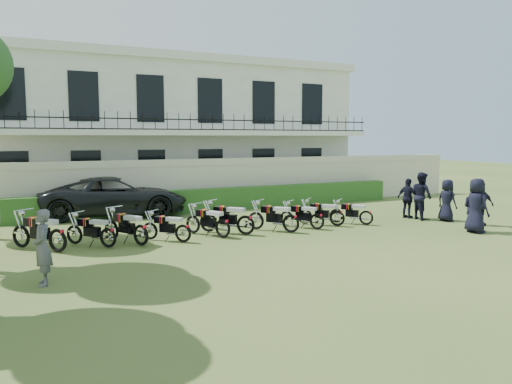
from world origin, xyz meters
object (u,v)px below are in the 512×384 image
Objects in this scene: motorcycle_5 at (246,220)px; motorcycle_6 at (291,219)px; inspector at (42,248)px; suv at (115,196)px; officer_2 at (481,204)px; motorcycle_9 at (366,214)px; motorcycle_0 at (57,235)px; officer_5 at (408,198)px; motorcycle_4 at (223,224)px; officer_1 at (474,208)px; motorcycle_7 at (317,217)px; officer_0 at (476,206)px; motorcycle_2 at (141,230)px; officer_3 at (447,200)px; motorcycle_3 at (183,229)px; motorcycle_8 at (337,215)px; motorcycle_1 at (108,233)px.

motorcycle_5 reaches higher than motorcycle_6.
inspector is (-7.98, -2.80, 0.36)m from motorcycle_6.
officer_2 is (11.78, -8.41, -0.01)m from suv.
motorcycle_9 is (4.87, -0.22, -0.10)m from motorcycle_5.
inspector reaches higher than motorcycle_5.
motorcycle_9 is 11.67m from inspector.
officer_5 is at bearing -37.68° from motorcycle_0.
motorcycle_4 is 8.80m from officer_1.
officer_0 is (4.62, -2.86, 0.50)m from motorcycle_7.
officer_1 is (2.64, -2.57, 0.40)m from motorcycle_9.
motorcycle_2 reaches higher than motorcycle_7.
officer_3 is (0.80, 1.95, 0.00)m from officer_1.
officer_2 is 2.80m from officer_5.
motorcycle_9 is (2.15, -0.05, -0.02)m from motorcycle_7.
inspector is at bearing 90.94° from officer_0.
motorcycle_2 is at bearing 140.52° from motorcycle_9.
motorcycle_2 is at bearing -42.87° from motorcycle_0.
motorcycle_3 is 0.97× the size of motorcycle_8.
motorcycle_9 is at bearing -43.33° from motorcycle_5.
motorcycle_5 is 0.99× the size of officer_1.
motorcycle_6 is at bearing 82.67° from officer_5.
officer_2 is 0.99× the size of officer_3.
officer_3 is at bearing -32.59° from motorcycle_4.
officer_1 is (4.79, -2.62, 0.38)m from motorcycle_7.
motorcycle_0 reaches higher than motorcycle_8.
motorcycle_3 is 11.09m from officer_2.
officer_3 is (6.74, -0.53, 0.33)m from motorcycle_6.
officer_0 is (7.34, -3.02, 0.42)m from motorcycle_5.
officer_2 is at bearing -37.60° from motorcycle_2.
motorcycle_3 is 2.26m from motorcycle_5.
officer_0 is 1.15× the size of officer_1.
officer_2 reaches higher than motorcycle_0.
motorcycle_0 is 1.40m from motorcycle_1.
suv reaches higher than motorcycle_7.
officer_1 is (13.38, -2.84, 0.29)m from motorcycle_0.
officer_5 is at bearing -1.69° from officer_0.
motorcycle_3 is 6.55m from suv.
officer_1 reaches higher than motorcycle_1.
officer_0 is (2.47, -2.81, 0.52)m from motorcycle_9.
motorcycle_8 is at bearing 128.86° from motorcycle_9.
motorcycle_7 is 5.64m from officer_3.
motorcycle_6 is at bearing 154.08° from motorcycle_7.
motorcycle_7 is at bearing -129.79° from suv.
motorcycle_8 is at bearing -41.45° from motorcycle_1.
inspector is 13.94m from officer_1.
officer_5 is at bearing -38.78° from motorcycle_3.
motorcycle_3 is 0.99× the size of motorcycle_9.
motorcycle_4 is at bearing 78.54° from officer_3.
motorcycle_1 is at bearing 149.08° from inspector.
suv is at bearing 36.42° from motorcycle_1.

